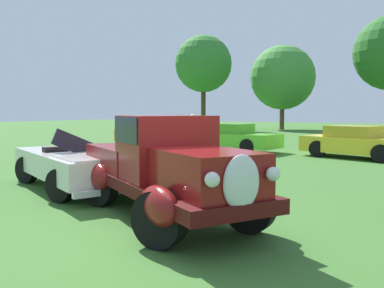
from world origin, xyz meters
The scene contains 9 objects.
ground_plane centered at (0.00, 0.00, 0.00)m, with size 120.00×120.00×0.00m, color #386628.
feature_pickup_truck centered at (-0.34, 0.54, 0.87)m, with size 4.69×3.51×1.70m.
neighbor_convertible centered at (-3.51, 1.56, 0.58)m, with size 4.65×3.25×1.40m.
show_car_orange centered at (-9.29, 12.30, 0.60)m, with size 4.43×1.73×1.22m.
show_car_lime centered at (-4.56, 11.50, 0.60)m, with size 4.45×2.19×1.22m.
show_car_yellow centered at (0.74, 11.47, 0.60)m, with size 4.36×2.76×1.22m.
spectator_between_cars centered at (-2.51, 4.97, 0.91)m, with size 0.43×0.29×1.69m.
treeline_far_left centered at (-16.07, 28.81, 6.18)m, with size 5.31×5.31×8.86m.
treeline_mid_left centered at (-10.05, 33.58, 5.00)m, with size 6.17×6.17×8.09m.
Camera 1 is at (3.65, -5.00, 1.77)m, focal length 38.65 mm.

